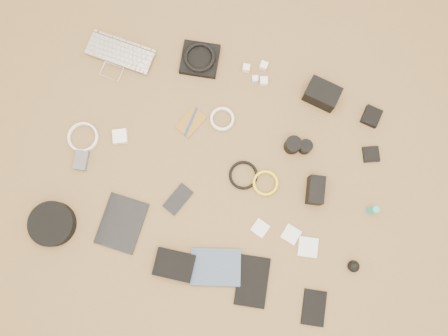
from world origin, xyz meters
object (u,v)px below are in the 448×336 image
(dslr_camera, at_px, (322,94))
(headphone_case, at_px, (52,224))
(phone, at_px, (178,199))
(paperback, at_px, (215,286))
(laptop, at_px, (117,61))
(tablet, at_px, (122,223))

(dslr_camera, bearing_deg, headphone_case, -127.39)
(phone, xyz_separation_m, headphone_case, (-0.47, -0.25, 0.02))
(dslr_camera, xyz_separation_m, paperback, (-0.22, -0.92, -0.03))
(laptop, distance_m, phone, 0.69)
(phone, relative_size, headphone_case, 0.68)
(tablet, distance_m, phone, 0.26)
(laptop, relative_size, headphone_case, 1.60)
(laptop, xyz_separation_m, phone, (0.45, -0.52, -0.01))
(phone, bearing_deg, paperback, -27.06)
(laptop, xyz_separation_m, headphone_case, (-0.03, -0.77, 0.01))
(tablet, bearing_deg, laptop, 111.29)
(laptop, height_order, headphone_case, headphone_case)
(tablet, xyz_separation_m, paperback, (0.45, -0.14, 0.01))
(headphone_case, bearing_deg, dslr_camera, 42.26)
(dslr_camera, bearing_deg, phone, -117.31)
(laptop, relative_size, paperback, 1.47)
(tablet, height_order, headphone_case, headphone_case)
(paperback, bearing_deg, tablet, 58.39)
(tablet, height_order, phone, same)
(headphone_case, xyz_separation_m, paperback, (0.73, -0.06, -0.02))
(paperback, bearing_deg, dslr_camera, -28.05)
(laptop, distance_m, dslr_camera, 0.93)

